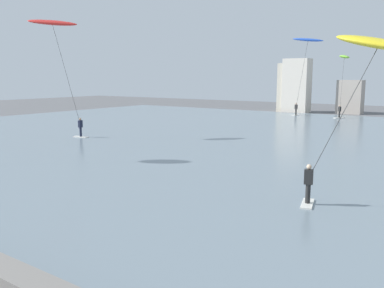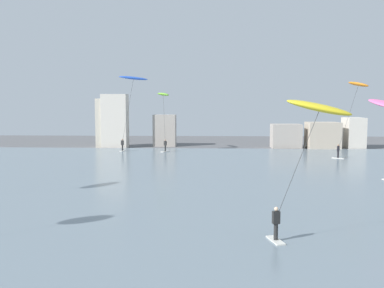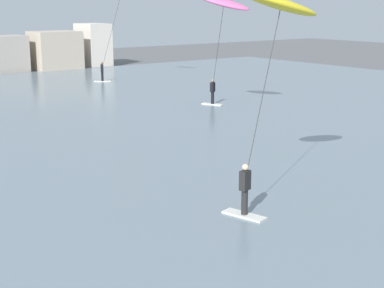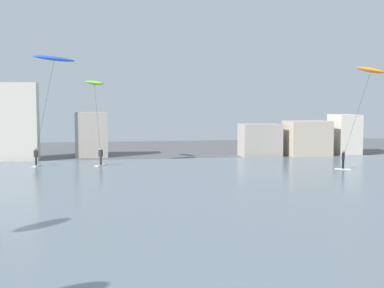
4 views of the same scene
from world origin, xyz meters
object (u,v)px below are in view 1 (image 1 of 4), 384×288
object	(u,v)px
kitesurfer_blue	(307,45)
kitesurfer_yellow	(371,59)
kitesurfer_red	(54,30)
kitesurfer_lime	(344,62)

from	to	relation	value
kitesurfer_blue	kitesurfer_yellow	bearing A→B (deg)	-66.63
kitesurfer_red	kitesurfer_lime	size ratio (longest dim) A/B	1.23
kitesurfer_red	kitesurfer_lime	xyz separation A→B (m)	(14.21, 33.19, -1.89)
kitesurfer_yellow	kitesurfer_lime	xyz separation A→B (m)	(-11.46, 38.57, 1.25)
kitesurfer_blue	kitesurfer_lime	bearing A→B (deg)	47.30
kitesurfer_lime	kitesurfer_yellow	bearing A→B (deg)	-73.46
kitesurfer_yellow	kitesurfer_lime	distance (m)	40.26
kitesurfer_red	kitesurfer_lime	world-z (taller)	kitesurfer_red
kitesurfer_yellow	kitesurfer_lime	bearing A→B (deg)	106.54
kitesurfer_lime	kitesurfer_blue	xyz separation A→B (m)	(-3.55, -3.85, 2.01)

